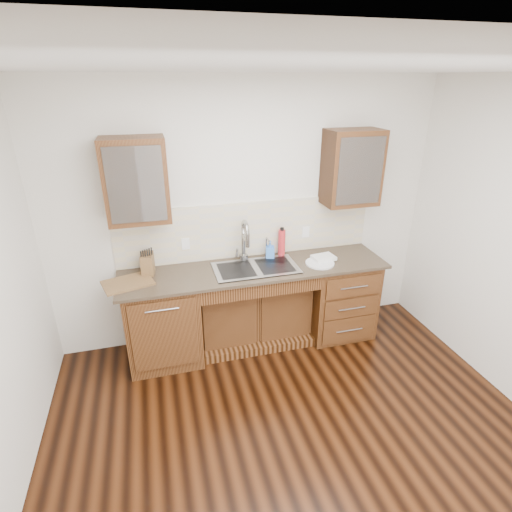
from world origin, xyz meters
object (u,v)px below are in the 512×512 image
object	(u,v)px
water_bottle	(282,243)
plate	(320,263)
soap_bottle	(270,250)
knife_block	(148,264)
cutting_board	(128,283)

from	to	relation	value
water_bottle	plate	world-z (taller)	water_bottle
plate	soap_bottle	bearing A→B (deg)	148.69
knife_block	cutting_board	size ratio (longest dim) A/B	0.46
soap_bottle	cutting_board	bearing A→B (deg)	-159.23
soap_bottle	plate	xyz separation A→B (m)	(0.45, -0.28, -0.09)
soap_bottle	cutting_board	xyz separation A→B (m)	(-1.44, -0.21, -0.09)
knife_block	cutting_board	bearing A→B (deg)	-129.97
plate	cutting_board	size ratio (longest dim) A/B	0.68
knife_block	plate	bearing A→B (deg)	-0.68
soap_bottle	cutting_board	world-z (taller)	soap_bottle
cutting_board	water_bottle	bearing A→B (deg)	9.13
plate	cutting_board	distance (m)	1.89
soap_bottle	knife_block	world-z (taller)	knife_block
water_bottle	plate	xyz separation A→B (m)	(0.31, -0.32, -0.13)
cutting_board	plate	bearing A→B (deg)	-1.94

